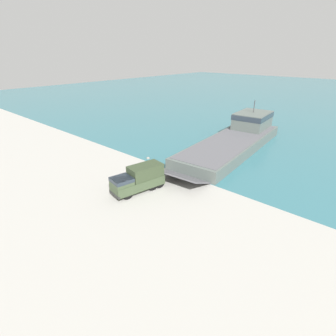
# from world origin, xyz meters

# --- Properties ---
(ground_plane) EXTENTS (240.00, 240.00, 0.00)m
(ground_plane) POSITION_xyz_m (0.00, 0.00, 0.00)
(ground_plane) COLOR #A8A59E
(water_surface) EXTENTS (240.00, 180.00, 0.01)m
(water_surface) POSITION_xyz_m (0.00, 95.61, 0.00)
(water_surface) COLOR #336B75
(water_surface) RESTS_ON ground_plane
(landing_craft) EXTENTS (10.83, 33.45, 7.52)m
(landing_craft) POSITION_xyz_m (1.85, 22.52, 1.79)
(landing_craft) COLOR #56605B
(landing_craft) RESTS_ON ground_plane
(military_truck) EXTENTS (3.65, 7.19, 3.24)m
(military_truck) POSITION_xyz_m (0.92, -1.87, 1.65)
(military_truck) COLOR #3D4C33
(military_truck) RESTS_ON ground_plane
(soldier_on_ramp) EXTENTS (0.45, 0.50, 1.63)m
(soldier_on_ramp) POSITION_xyz_m (-1.82, -0.56, 0.94)
(soldier_on_ramp) COLOR #4C4738
(soldier_on_ramp) RESTS_ON ground_plane
(shoreline_rock_a) EXTENTS (0.58, 0.58, 0.58)m
(shoreline_rock_a) POSITION_xyz_m (-6.07, 6.61, 0.00)
(shoreline_rock_a) COLOR gray
(shoreline_rock_a) RESTS_ON ground_plane
(shoreline_rock_b) EXTENTS (0.68, 0.68, 0.68)m
(shoreline_rock_b) POSITION_xyz_m (-4.45, 5.91, 0.00)
(shoreline_rock_b) COLOR gray
(shoreline_rock_b) RESTS_ON ground_plane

